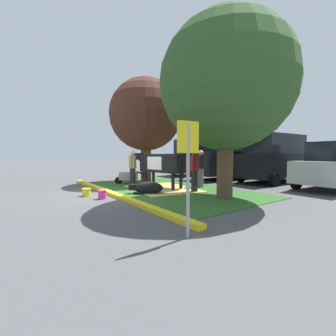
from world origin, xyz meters
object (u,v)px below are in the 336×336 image
Objects in this scene: bucket_pink at (102,194)px; suv_dark_grey at (199,157)px; wheelbarrow at (128,176)px; sedan_red at (336,166)px; calf_lying at (148,188)px; person_handler at (133,167)px; person_visitor_near at (201,167)px; parking_sign at (188,156)px; shade_tree_right at (226,84)px; bucket_yellow at (86,192)px; cow_holstein at (161,163)px; person_visitor_far at (195,169)px; pickup_truck_black at (232,160)px; shade_tree_left at (146,115)px; suv_black at (274,158)px.

suv_dark_grey reaches higher than bucket_pink.
sedan_red reaches higher than wheelbarrow.
person_handler reaches higher than calf_lying.
sedan_red reaches higher than person_visitor_near.
parking_sign is at bearing -45.82° from person_visitor_near.
bucket_pink is at bearing -179.41° from parking_sign.
shade_tree_right is 5.43m from person_handler.
person_handler is 5.13× the size of bucket_yellow.
person_handler is 0.35× the size of suv_dark_grey.
parking_sign is (5.29, -2.94, 0.38)m from cow_holstein.
person_handler is 2.86m from bucket_yellow.
bucket_pink is at bearing -112.93° from sedan_red.
bucket_pink is at bearing 19.20° from bucket_yellow.
shade_tree_right is at bearing 55.42° from bucket_pink.
calf_lying is 8.08m from sedan_red.
bucket_yellow is at bearing -114.61° from person_visitor_far.
shade_tree_right is 4.57m from parking_sign.
pickup_truck_black is at bearing -0.15° from suv_dark_grey.
calf_lying is at bearing -29.16° from shade_tree_left.
person_visitor_near is (0.95, 1.52, -0.19)m from cow_holstein.
person_visitor_near is 4.57m from bucket_pink.
person_visitor_near is 5.17× the size of bucket_yellow.
parking_sign is 9.55m from suv_black.
cow_holstein is 6.26m from suv_black.
person_handler is at bearing -157.50° from person_visitor_far.
suv_dark_grey is 8.29m from sedan_red.
pickup_truck_black is at bearing 77.20° from wheelbarrow.
pickup_truck_black is (-0.72, 8.93, 0.97)m from bucket_yellow.
suv_dark_grey is (-4.53, 8.65, 1.12)m from bucket_pink.
bucket_yellow is (-5.20, -0.33, -1.33)m from parking_sign.
parking_sign is 6.48× the size of bucket_yellow.
cow_holstein is 6.06m from parking_sign.
bucket_yellow is 9.74m from suv_dark_grey.
shade_tree_right reaches higher than suv_dark_grey.
sedan_red is at bearing 44.01° from wheelbarrow.
cow_holstein is (-3.27, -0.42, -2.72)m from shade_tree_right.
person_visitor_near reaches higher than wheelbarrow.
person_visitor_far is 5.78m from pickup_truck_black.
wheelbarrow is 6.53m from suv_dark_grey.
calf_lying is (-2.21, -1.72, -3.58)m from shade_tree_right.
cow_holstein is 1.83m from person_visitor_far.
person_visitor_far reaches higher than person_visitor_near.
person_handler is 0.99× the size of person_visitor_near.
shade_tree_right is 6.41m from wheelbarrow.
bucket_yellow is 9.01m from pickup_truck_black.
shade_tree_right is at bearing 7.36° from cow_holstein.
calf_lying is at bearing -96.33° from suv_black.
shade_tree_right reaches higher than sedan_red.
person_handler is at bearing -12.06° from wheelbarrow.
shade_tree_left is 5.61m from bucket_yellow.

